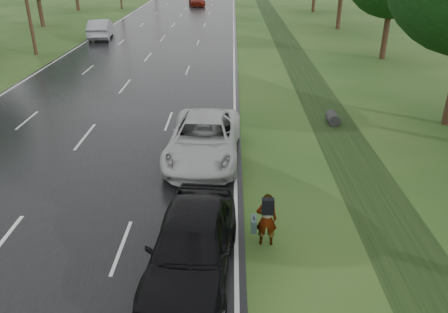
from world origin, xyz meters
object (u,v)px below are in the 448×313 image
(white_pickup, at_px, (204,139))
(silver_sedan, at_px, (101,29))
(pedestrian, at_px, (266,219))
(dark_sedan, at_px, (192,244))

(white_pickup, distance_m, silver_sedan, 28.47)
(white_pickup, relative_size, silver_sedan, 1.12)
(pedestrian, relative_size, white_pickup, 0.28)
(pedestrian, xyz_separation_m, dark_sedan, (-1.96, -1.30, 0.07))
(dark_sedan, bearing_deg, silver_sedan, 113.25)
(dark_sedan, height_order, silver_sedan, same)
(white_pickup, relative_size, dark_sedan, 1.15)
(pedestrian, xyz_separation_m, white_pickup, (-2.07, 5.57, 0.02))
(white_pickup, bearing_deg, dark_sedan, -86.83)
(white_pickup, xyz_separation_m, dark_sedan, (0.11, -6.87, 0.05))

